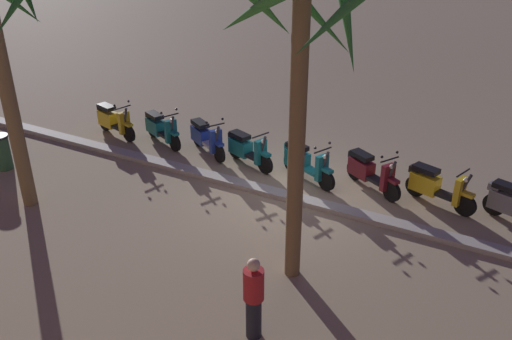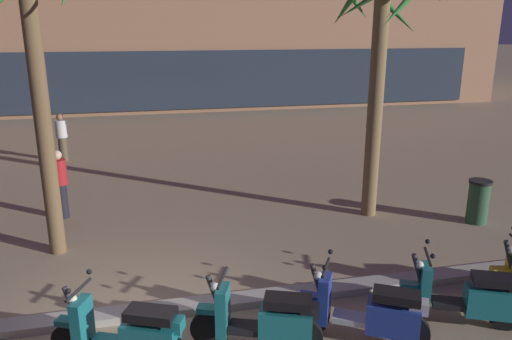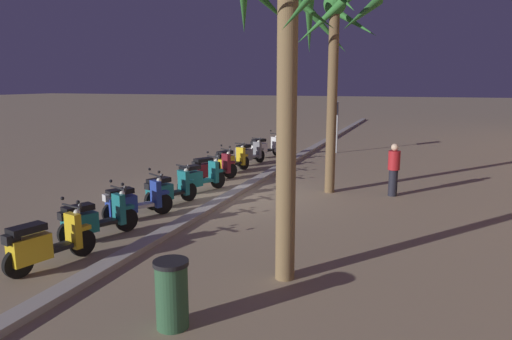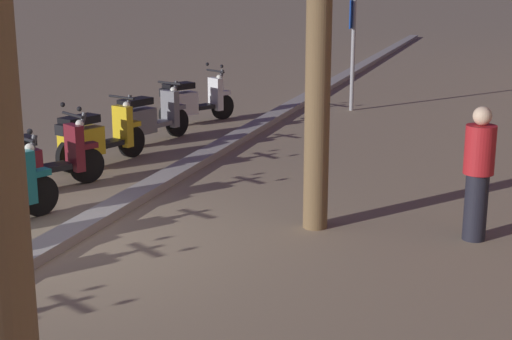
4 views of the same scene
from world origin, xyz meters
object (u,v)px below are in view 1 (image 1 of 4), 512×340
at_px(palm_tree_mid_walkway, 301,50).
at_px(scooter_yellow_mid_centre, 435,186).
at_px(scooter_blue_mid_front, 205,137).
at_px(scooter_yellow_last_in_row, 113,120).
at_px(scooter_teal_lead_nearest, 305,162).
at_px(litter_bin, 2,152).
at_px(scooter_teal_far_back, 160,128).
at_px(pedestrian_by_palm_tree, 254,297).
at_px(scooter_teal_second_in_line, 247,149).
at_px(scooter_maroon_mid_rear, 369,171).

bearing_deg(palm_tree_mid_walkway, scooter_yellow_mid_centre, -113.97).
height_order(scooter_blue_mid_front, scooter_yellow_last_in_row, same).
relative_size(scooter_teal_lead_nearest, litter_bin, 1.79).
height_order(scooter_teal_far_back, litter_bin, scooter_teal_far_back).
xyz_separation_m(scooter_yellow_last_in_row, litter_bin, (1.01, 3.16, 0.02)).
bearing_deg(scooter_blue_mid_front, palm_tree_mid_walkway, 139.37).
bearing_deg(scooter_yellow_mid_centre, pedestrian_by_palm_tree, 74.35).
xyz_separation_m(scooter_yellow_mid_centre, scooter_teal_second_in_line, (4.91, 0.26, -0.01)).
bearing_deg(scooter_yellow_mid_centre, scooter_teal_lead_nearest, 5.46).
bearing_deg(scooter_yellow_last_in_row, scooter_maroon_mid_rear, -176.85).
bearing_deg(scooter_teal_far_back, scooter_maroon_mid_rear, -178.12).
height_order(scooter_yellow_mid_centre, scooter_teal_second_in_line, same).
bearing_deg(scooter_yellow_last_in_row, litter_bin, 72.21).
height_order(scooter_teal_lead_nearest, scooter_teal_far_back, same).
xyz_separation_m(scooter_blue_mid_front, scooter_yellow_last_in_row, (3.12, 0.29, 0.02)).
relative_size(scooter_maroon_mid_rear, scooter_blue_mid_front, 1.00).
xyz_separation_m(scooter_teal_second_in_line, pedestrian_by_palm_tree, (-3.27, 5.59, 0.36)).
xyz_separation_m(scooter_teal_lead_nearest, litter_bin, (7.25, 3.27, 0.03)).
bearing_deg(scooter_teal_second_in_line, litter_bin, 30.92).
height_order(scooter_maroon_mid_rear, scooter_teal_lead_nearest, same).
distance_m(scooter_maroon_mid_rear, scooter_blue_mid_front, 4.71).
xyz_separation_m(palm_tree_mid_walkway, litter_bin, (8.66, -0.44, -3.87)).
distance_m(scooter_maroon_mid_rear, pedestrian_by_palm_tree, 5.87).
bearing_deg(scooter_teal_lead_nearest, litter_bin, 24.31).
distance_m(scooter_yellow_mid_centre, pedestrian_by_palm_tree, 6.09).
bearing_deg(scooter_maroon_mid_rear, scooter_yellow_mid_centre, 179.59).
relative_size(scooter_yellow_mid_centre, scooter_teal_far_back, 1.01).
relative_size(scooter_maroon_mid_rear, scooter_teal_second_in_line, 0.98).
bearing_deg(scooter_blue_mid_front, litter_bin, 39.83).
xyz_separation_m(scooter_yellow_mid_centre, scooter_teal_far_back, (7.83, 0.19, -0.01)).
relative_size(scooter_blue_mid_front, scooter_yellow_last_in_row, 0.94).
bearing_deg(palm_tree_mid_walkway, pedestrian_by_palm_tree, 94.54).
xyz_separation_m(scooter_yellow_mid_centre, scooter_yellow_last_in_row, (9.43, 0.42, 0.01)).
bearing_deg(scooter_teal_lead_nearest, pedestrian_by_palm_tree, 105.66).
bearing_deg(scooter_yellow_last_in_row, palm_tree_mid_walkway, 154.80).
height_order(scooter_yellow_mid_centre, scooter_teal_lead_nearest, scooter_teal_lead_nearest).
bearing_deg(scooter_yellow_last_in_row, scooter_blue_mid_front, -174.76).
height_order(scooter_maroon_mid_rear, scooter_yellow_last_in_row, same).
distance_m(palm_tree_mid_walkway, pedestrian_by_palm_tree, 4.00).
relative_size(scooter_teal_far_back, scooter_yellow_last_in_row, 0.98).
distance_m(scooter_teal_second_in_line, scooter_yellow_last_in_row, 4.52).
bearing_deg(scooter_maroon_mid_rear, scooter_teal_far_back, 1.88).
height_order(scooter_yellow_last_in_row, litter_bin, scooter_yellow_last_in_row).
distance_m(scooter_teal_lead_nearest, scooter_teal_far_back, 4.64).
xyz_separation_m(scooter_teal_lead_nearest, palm_tree_mid_walkway, (-1.41, 3.71, 3.90)).
bearing_deg(scooter_maroon_mid_rear, scooter_blue_mid_front, 1.76).
height_order(palm_tree_mid_walkway, litter_bin, palm_tree_mid_walkway).
distance_m(scooter_yellow_mid_centre, palm_tree_mid_walkway, 5.88).
height_order(scooter_teal_far_back, scooter_yellow_last_in_row, same).
distance_m(scooter_yellow_mid_centre, scooter_teal_far_back, 7.84).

